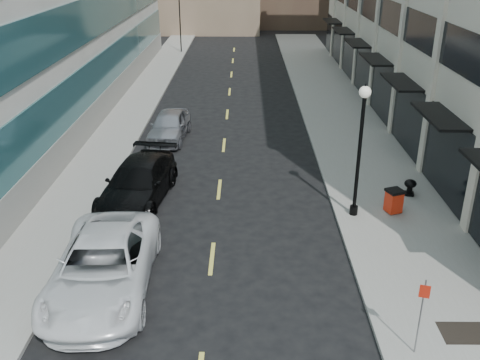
{
  "coord_description": "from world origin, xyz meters",
  "views": [
    {
      "loc": [
        1.18,
        -8.65,
        10.51
      ],
      "look_at": [
        1.01,
        10.06,
        2.22
      ],
      "focal_mm": 40.0,
      "sensor_mm": 36.0,
      "label": 1
    }
  ],
  "objects_px": {
    "trash_bin": "(394,200)",
    "urn_planter": "(410,186)",
    "car_white_van": "(103,267)",
    "lamppost": "(360,140)",
    "sign_post": "(422,307)",
    "car_black_pickup": "(138,183)",
    "car_silver_sedan": "(169,125)"
  },
  "relations": [
    {
      "from": "trash_bin",
      "to": "urn_planter",
      "type": "bearing_deg",
      "value": 34.82
    },
    {
      "from": "car_white_van",
      "to": "lamppost",
      "type": "xyz_separation_m",
      "value": [
        9.14,
        5.26,
        2.49
      ]
    },
    {
      "from": "sign_post",
      "to": "trash_bin",
      "type": "bearing_deg",
      "value": 95.77
    },
    {
      "from": "car_black_pickup",
      "to": "lamppost",
      "type": "relative_size",
      "value": 1.1
    },
    {
      "from": "car_black_pickup",
      "to": "urn_planter",
      "type": "xyz_separation_m",
      "value": [
        12.11,
        0.4,
        -0.29
      ]
    },
    {
      "from": "car_black_pickup",
      "to": "sign_post",
      "type": "distance_m",
      "value": 13.59
    },
    {
      "from": "car_white_van",
      "to": "car_silver_sedan",
      "type": "height_order",
      "value": "car_white_van"
    },
    {
      "from": "car_black_pickup",
      "to": "urn_planter",
      "type": "relative_size",
      "value": 8.24
    },
    {
      "from": "car_white_van",
      "to": "car_silver_sedan",
      "type": "xyz_separation_m",
      "value": [
        0.2,
        15.0,
        -0.09
      ]
    },
    {
      "from": "car_silver_sedan",
      "to": "sign_post",
      "type": "xyz_separation_m",
      "value": [
        9.11,
        -18.01,
        0.85
      ]
    },
    {
      "from": "car_black_pickup",
      "to": "urn_planter",
      "type": "distance_m",
      "value": 12.12
    },
    {
      "from": "trash_bin",
      "to": "urn_planter",
      "type": "distance_m",
      "value": 2.08
    },
    {
      "from": "trash_bin",
      "to": "car_black_pickup",
      "type": "bearing_deg",
      "value": 152.5
    },
    {
      "from": "trash_bin",
      "to": "urn_planter",
      "type": "relative_size",
      "value": 1.4
    },
    {
      "from": "car_silver_sedan",
      "to": "lamppost",
      "type": "bearing_deg",
      "value": -43.19
    },
    {
      "from": "car_white_van",
      "to": "sign_post",
      "type": "relative_size",
      "value": 2.81
    },
    {
      "from": "urn_planter",
      "to": "lamppost",
      "type": "bearing_deg",
      "value": -146.31
    },
    {
      "from": "lamppost",
      "to": "sign_post",
      "type": "xyz_separation_m",
      "value": [
        0.16,
        -8.27,
        -1.74
      ]
    },
    {
      "from": "car_white_van",
      "to": "trash_bin",
      "type": "height_order",
      "value": "car_white_van"
    },
    {
      "from": "car_black_pickup",
      "to": "lamppost",
      "type": "bearing_deg",
      "value": -2.06
    },
    {
      "from": "car_black_pickup",
      "to": "trash_bin",
      "type": "xyz_separation_m",
      "value": [
        10.93,
        -1.31,
        -0.18
      ]
    },
    {
      "from": "lamppost",
      "to": "car_silver_sedan",
      "type": "bearing_deg",
      "value": 132.55
    },
    {
      "from": "lamppost",
      "to": "urn_planter",
      "type": "bearing_deg",
      "value": 33.69
    },
    {
      "from": "trash_bin",
      "to": "urn_planter",
      "type": "height_order",
      "value": "trash_bin"
    },
    {
      "from": "car_silver_sedan",
      "to": "trash_bin",
      "type": "height_order",
      "value": "car_silver_sedan"
    },
    {
      "from": "car_silver_sedan",
      "to": "trash_bin",
      "type": "distance_m",
      "value": 14.29
    },
    {
      "from": "car_silver_sedan",
      "to": "urn_planter",
      "type": "height_order",
      "value": "car_silver_sedan"
    },
    {
      "from": "car_black_pickup",
      "to": "lamppost",
      "type": "height_order",
      "value": "lamppost"
    },
    {
      "from": "car_white_van",
      "to": "car_black_pickup",
      "type": "bearing_deg",
      "value": 88.73
    },
    {
      "from": "sign_post",
      "to": "urn_planter",
      "type": "bearing_deg",
      "value": 91.11
    },
    {
      "from": "car_white_van",
      "to": "urn_planter",
      "type": "distance_m",
      "value": 13.98
    },
    {
      "from": "sign_post",
      "to": "urn_planter",
      "type": "relative_size",
      "value": 3.2
    }
  ]
}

